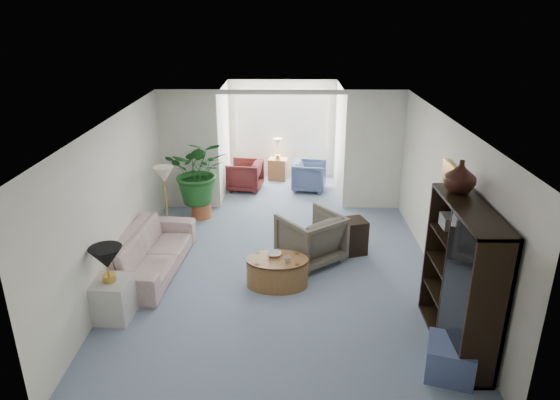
{
  "coord_description": "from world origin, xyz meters",
  "views": [
    {
      "loc": [
        0.09,
        -6.96,
        4.03
      ],
      "look_at": [
        0.0,
        0.6,
        1.1
      ],
      "focal_mm": 32.19,
      "sensor_mm": 36.0,
      "label": 1
    }
  ],
  "objects_px": {
    "side_table_dark": "(350,237)",
    "sunroom_chair_blue": "(309,176)",
    "wingback_chair": "(311,238)",
    "ottoman": "(450,359)",
    "sofa": "(151,251)",
    "sunroom_table": "(278,169)",
    "table_lamp": "(106,258)",
    "sunroom_chair_maroon": "(245,175)",
    "entertainment_cabinet": "(461,279)",
    "cabinet_urn": "(460,176)",
    "floor_lamp": "(164,174)",
    "coffee_bowl": "(274,254)",
    "framed_picture": "(450,179)",
    "end_table": "(112,299)",
    "plant_pot": "(201,210)",
    "coffee_table": "(277,272)",
    "coffee_cup": "(287,259)"
  },
  "relations": [
    {
      "from": "plant_pot",
      "to": "floor_lamp",
      "type": "bearing_deg",
      "value": -113.4
    },
    {
      "from": "entertainment_cabinet",
      "to": "cabinet_urn",
      "type": "bearing_deg",
      "value": 90.0
    },
    {
      "from": "table_lamp",
      "to": "floor_lamp",
      "type": "height_order",
      "value": "floor_lamp"
    },
    {
      "from": "framed_picture",
      "to": "entertainment_cabinet",
      "type": "bearing_deg",
      "value": -98.65
    },
    {
      "from": "cabinet_urn",
      "to": "sunroom_chair_maroon",
      "type": "relative_size",
      "value": 0.54
    },
    {
      "from": "table_lamp",
      "to": "sunroom_table",
      "type": "distance_m",
      "value": 6.37
    },
    {
      "from": "entertainment_cabinet",
      "to": "sunroom_chair_maroon",
      "type": "distance_m",
      "value": 6.54
    },
    {
      "from": "framed_picture",
      "to": "cabinet_urn",
      "type": "height_order",
      "value": "cabinet_urn"
    },
    {
      "from": "wingback_chair",
      "to": "entertainment_cabinet",
      "type": "height_order",
      "value": "entertainment_cabinet"
    },
    {
      "from": "table_lamp",
      "to": "plant_pot",
      "type": "relative_size",
      "value": 1.1
    },
    {
      "from": "wingback_chair",
      "to": "table_lamp",
      "type": "bearing_deg",
      "value": -5.12
    },
    {
      "from": "framed_picture",
      "to": "side_table_dark",
      "type": "xyz_separation_m",
      "value": [
        -1.25,
        1.01,
        -1.39
      ]
    },
    {
      "from": "side_table_dark",
      "to": "sunroom_chair_maroon",
      "type": "height_order",
      "value": "sunroom_chair_maroon"
    },
    {
      "from": "end_table",
      "to": "coffee_bowl",
      "type": "height_order",
      "value": "end_table"
    },
    {
      "from": "side_table_dark",
      "to": "plant_pot",
      "type": "bearing_deg",
      "value": 151.46
    },
    {
      "from": "wingback_chair",
      "to": "sunroom_chair_blue",
      "type": "bearing_deg",
      "value": -128.56
    },
    {
      "from": "cabinet_urn",
      "to": "sunroom_table",
      "type": "relative_size",
      "value": 0.77
    },
    {
      "from": "sunroom_table",
      "to": "sunroom_chair_maroon",
      "type": "bearing_deg",
      "value": -135.0
    },
    {
      "from": "sunroom_table",
      "to": "entertainment_cabinet",
      "type": "bearing_deg",
      "value": -70.15
    },
    {
      "from": "coffee_bowl",
      "to": "coffee_cup",
      "type": "relative_size",
      "value": 2.2
    },
    {
      "from": "framed_picture",
      "to": "end_table",
      "type": "bearing_deg",
      "value": -168.2
    },
    {
      "from": "end_table",
      "to": "ottoman",
      "type": "bearing_deg",
      "value": -14.45
    },
    {
      "from": "floor_lamp",
      "to": "entertainment_cabinet",
      "type": "xyz_separation_m",
      "value": [
        4.3,
        -3.05,
        -0.31
      ]
    },
    {
      "from": "entertainment_cabinet",
      "to": "sofa",
      "type": "bearing_deg",
      "value": 156.51
    },
    {
      "from": "coffee_cup",
      "to": "plant_pot",
      "type": "bearing_deg",
      "value": 122.33
    },
    {
      "from": "side_table_dark",
      "to": "sunroom_chair_blue",
      "type": "distance_m",
      "value": 3.26
    },
    {
      "from": "table_lamp",
      "to": "sunroom_chair_maroon",
      "type": "relative_size",
      "value": 0.58
    },
    {
      "from": "end_table",
      "to": "side_table_dark",
      "type": "relative_size",
      "value": 0.94
    },
    {
      "from": "floor_lamp",
      "to": "coffee_bowl",
      "type": "relative_size",
      "value": 1.66
    },
    {
      "from": "sofa",
      "to": "entertainment_cabinet",
      "type": "bearing_deg",
      "value": -108.58
    },
    {
      "from": "floor_lamp",
      "to": "sofa",
      "type": "bearing_deg",
      "value": -90.56
    },
    {
      "from": "wingback_chair",
      "to": "plant_pot",
      "type": "relative_size",
      "value": 2.31
    },
    {
      "from": "end_table",
      "to": "cabinet_urn",
      "type": "distance_m",
      "value": 4.85
    },
    {
      "from": "sofa",
      "to": "coffee_table",
      "type": "bearing_deg",
      "value": -97.66
    },
    {
      "from": "ottoman",
      "to": "table_lamp",
      "type": "bearing_deg",
      "value": 165.55
    },
    {
      "from": "coffee_cup",
      "to": "ottoman",
      "type": "bearing_deg",
      "value": -45.12
    },
    {
      "from": "end_table",
      "to": "side_table_dark",
      "type": "height_order",
      "value": "side_table_dark"
    },
    {
      "from": "framed_picture",
      "to": "cabinet_urn",
      "type": "xyz_separation_m",
      "value": [
        -0.23,
        -1.01,
        0.38
      ]
    },
    {
      "from": "coffee_bowl",
      "to": "entertainment_cabinet",
      "type": "xyz_separation_m",
      "value": [
        2.31,
        -1.52,
        0.46
      ]
    },
    {
      "from": "sunroom_chair_maroon",
      "to": "sunroom_table",
      "type": "bearing_deg",
      "value": 144.27
    },
    {
      "from": "wingback_chair",
      "to": "sunroom_chair_blue",
      "type": "xyz_separation_m",
      "value": [
        0.13,
        3.5,
        -0.08
      ]
    },
    {
      "from": "coffee_cup",
      "to": "entertainment_cabinet",
      "type": "xyz_separation_m",
      "value": [
        2.11,
        -1.32,
        0.44
      ]
    },
    {
      "from": "cabinet_urn",
      "to": "end_table",
      "type": "bearing_deg",
      "value": 179.71
    },
    {
      "from": "sunroom_chair_maroon",
      "to": "side_table_dark",
      "type": "bearing_deg",
      "value": 42.19
    },
    {
      "from": "cabinet_urn",
      "to": "plant_pot",
      "type": "distance_m",
      "value": 5.6
    },
    {
      "from": "framed_picture",
      "to": "coffee_table",
      "type": "distance_m",
      "value": 2.9
    },
    {
      "from": "ottoman",
      "to": "sunroom_chair_blue",
      "type": "xyz_separation_m",
      "value": [
        -1.37,
        6.31,
        0.13
      ]
    },
    {
      "from": "sofa",
      "to": "sunroom_table",
      "type": "distance_m",
      "value": 5.01
    },
    {
      "from": "side_table_dark",
      "to": "entertainment_cabinet",
      "type": "bearing_deg",
      "value": -68.1
    },
    {
      "from": "end_table",
      "to": "plant_pot",
      "type": "bearing_deg",
      "value": 79.56
    }
  ]
}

